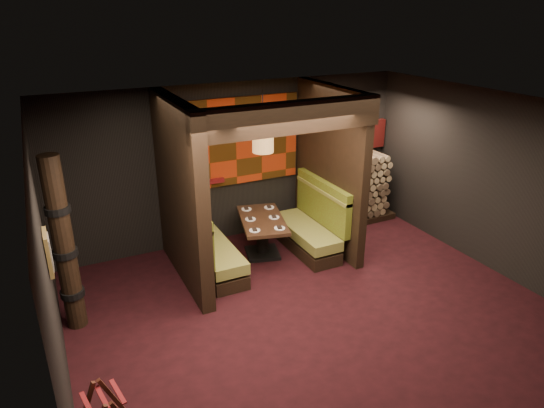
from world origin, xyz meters
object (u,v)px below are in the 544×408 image
Objects in this scene: booth_bench_left at (209,250)px; dining_table at (262,231)px; booth_bench_right at (311,228)px; totem_column at (64,247)px; pendant_lamp at (263,138)px; firewood_stack at (352,189)px.

booth_bench_left is 1.11× the size of dining_table.
totem_column is (-3.98, -0.55, 0.79)m from booth_bench_right.
booth_bench_right is 1.91m from pendant_lamp.
firewood_stack is (2.22, 0.55, 0.23)m from dining_table.
firewood_stack is (3.25, 0.70, 0.28)m from booth_bench_left.
booth_bench_left is at bearing -167.83° from firewood_stack.
pendant_lamp is 3.31m from totem_column.
booth_bench_right is 0.88m from dining_table.
booth_bench_right is 0.67× the size of totem_column.
booth_bench_right is 4.10m from totem_column.
totem_column is (-3.11, -0.65, -0.91)m from pendant_lamp.
pendant_lamp is (-0.87, 0.10, 1.70)m from booth_bench_right.
booth_bench_left is 1.00× the size of booth_bench_right.
dining_table is at bearing 8.42° from booth_bench_left.
dining_table is 3.27m from totem_column.
firewood_stack is at bearing 27.35° from booth_bench_right.
pendant_lamp is 0.57× the size of firewood_stack.
booth_bench_right is at bearing 0.00° from booth_bench_left.
totem_column is at bearing -168.18° from pendant_lamp.
pendant_lamp is at bearing -164.93° from firewood_stack.
booth_bench_right is at bearing -6.66° from pendant_lamp.
totem_column is at bearing -172.14° from booth_bench_right.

